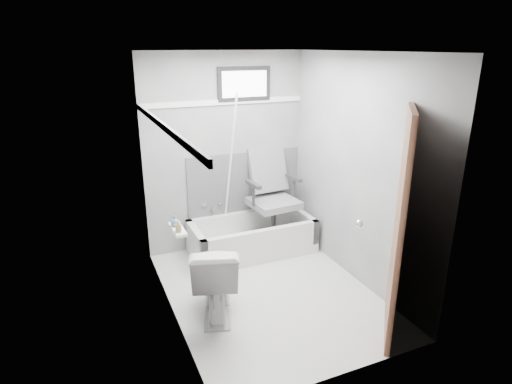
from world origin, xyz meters
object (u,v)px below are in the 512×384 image
bathtub (252,236)px  toilet (215,278)px  office_chair (274,196)px  door (449,237)px  soap_bottle_b (175,221)px  soap_bottle_a (178,226)px

bathtub → toilet: (-0.82, -1.05, 0.17)m
office_chair → bathtub: bearing=179.8°
door → soap_bottle_b: door is taller
soap_bottle_a → soap_bottle_b: (0.00, 0.14, -0.01)m
bathtub → office_chair: size_ratio=1.33×
office_chair → soap_bottle_b: 1.74m
soap_bottle_b → bathtub: bearing=38.8°
soap_bottle_b → soap_bottle_a: bearing=-90.0°
door → soap_bottle_b: (-1.92, 1.30, -0.04)m
toilet → soap_bottle_b: size_ratio=7.62×
bathtub → soap_bottle_b: 1.64m
bathtub → soap_bottle_a: bearing=-137.2°
office_chair → door: door is taller
office_chair → door: size_ratio=0.56×
toilet → soap_bottle_b: bearing=-4.6°
bathtub → soap_bottle_b: bearing=-141.2°
bathtub → door: (0.78, -2.21, 0.79)m
bathtub → soap_bottle_b: soap_bottle_b is taller
toilet → door: door is taller
soap_bottle_a → soap_bottle_b: size_ratio=1.04×
soap_bottle_a → bathtub: bearing=42.8°
soap_bottle_a → soap_bottle_b: bearing=90.0°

